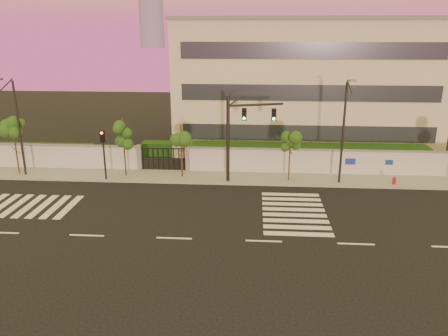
% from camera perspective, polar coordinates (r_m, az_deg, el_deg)
% --- Properties ---
extents(ground, '(120.00, 120.00, 0.00)m').
position_cam_1_polar(ground, '(24.85, -6.54, -9.11)').
color(ground, black).
rests_on(ground, ground).
extents(sidewalk, '(60.00, 3.00, 0.15)m').
position_cam_1_polar(sidewalk, '(34.41, -3.44, -1.18)').
color(sidewalk, gray).
rests_on(sidewalk, ground).
extents(perimeter_wall, '(60.00, 0.36, 2.20)m').
position_cam_1_polar(perimeter_wall, '(35.52, -3.00, 1.11)').
color(perimeter_wall, '#B2B4B9').
rests_on(perimeter_wall, ground).
extents(hedge_row, '(41.00, 4.25, 1.80)m').
position_cam_1_polar(hedge_row, '(38.10, -0.91, 1.87)').
color(hedge_row, '#14330F').
rests_on(hedge_row, ground).
extents(institutional_building, '(24.40, 12.40, 12.25)m').
position_cam_1_polar(institutional_building, '(44.33, 10.20, 10.85)').
color(institutional_building, beige).
rests_on(institutional_building, ground).
extents(road_markings, '(57.00, 7.62, 0.02)m').
position_cam_1_polar(road_markings, '(28.48, -8.33, -5.57)').
color(road_markings, silver).
rests_on(road_markings, ground).
extents(street_tree_b, '(1.48, 1.18, 4.54)m').
position_cam_1_polar(street_tree_b, '(37.96, -25.73, 3.99)').
color(street_tree_b, '#382314').
rests_on(street_tree_b, ground).
extents(street_tree_c, '(1.40, 1.11, 4.80)m').
position_cam_1_polar(street_tree_c, '(34.51, -13.00, 4.41)').
color(street_tree_c, '#382314').
rests_on(street_tree_c, ground).
extents(street_tree_d, '(1.57, 1.25, 4.32)m').
position_cam_1_polar(street_tree_d, '(33.64, -5.57, 3.84)').
color(street_tree_d, '#382314').
rests_on(street_tree_d, ground).
extents(street_tree_e, '(1.33, 1.06, 3.99)m').
position_cam_1_polar(street_tree_e, '(33.02, 8.66, 3.02)').
color(street_tree_e, '#382314').
rests_on(street_tree_e, ground).
extents(traffic_signal_main, '(4.13, 1.38, 6.63)m').
position_cam_1_polar(traffic_signal_main, '(32.13, 2.02, 5.11)').
color(traffic_signal_main, black).
rests_on(traffic_signal_main, ground).
extents(traffic_signal_secondary, '(0.32, 0.32, 4.07)m').
position_cam_1_polar(traffic_signal_secondary, '(34.20, -15.46, 2.47)').
color(traffic_signal_secondary, black).
rests_on(traffic_signal_secondary, ground).
extents(streetlight_west, '(0.47, 1.90, 7.89)m').
position_cam_1_polar(streetlight_west, '(37.03, -25.37, 5.20)').
color(streetlight_west, black).
rests_on(streetlight_west, ground).
extents(streetlight_east, '(0.48, 1.92, 7.98)m').
position_cam_1_polar(streetlight_east, '(32.83, 15.38, 4.97)').
color(streetlight_east, black).
rests_on(streetlight_east, ground).
extents(fire_hydrant, '(0.29, 0.28, 0.74)m').
position_cam_1_polar(fire_hydrant, '(34.83, 21.33, -1.66)').
color(fire_hydrant, red).
rests_on(fire_hydrant, ground).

